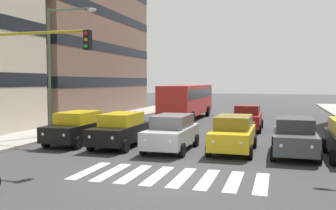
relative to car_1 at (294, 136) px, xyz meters
The scene contains 12 objects.
ground_plane 6.81m from the car_1, 49.86° to the left, with size 180.00×180.00×0.00m, color #38383A.
building_right_block_0 28.65m from the car_1, 36.68° to the right, with size 11.50×19.63×16.40m.
crosswalk_markings 6.81m from the car_1, 49.86° to the left, with size 6.75×2.80×0.01m.
car_1 is the anchor object (origin of this frame).
car_2 2.75m from the car_1, ahead, with size 2.02×4.44×1.72m.
car_3 5.68m from the car_1, ahead, with size 2.02×4.44×1.72m.
car_4 8.47m from the car_1, ahead, with size 2.02×4.44×1.72m.
car_5 11.08m from the car_1, ahead, with size 2.02×4.44×1.72m.
car_row2_0 8.92m from the car_1, 71.93° to the right, with size 2.02×4.44×1.72m.
bus_behind_traffic 16.91m from the car_1, 59.88° to the right, with size 2.78×10.50×3.00m.
traffic_light_gantry 12.43m from the car_1, 22.25° to the left, with size 5.07×0.36×5.50m.
street_lamp_right 13.80m from the car_1, ahead, with size 3.18×0.28×7.46m.
Camera 1 is at (-3.65, 12.56, 3.36)m, focal length 40.20 mm.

